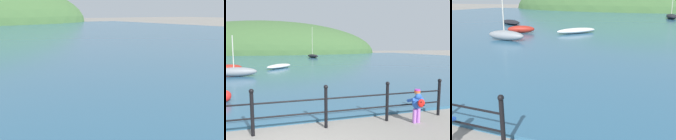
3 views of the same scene
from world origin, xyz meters
The scene contains 0 objects.
Camera 1 is at (1.39, 0.35, 2.32)m, focal length 50.00 mm.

